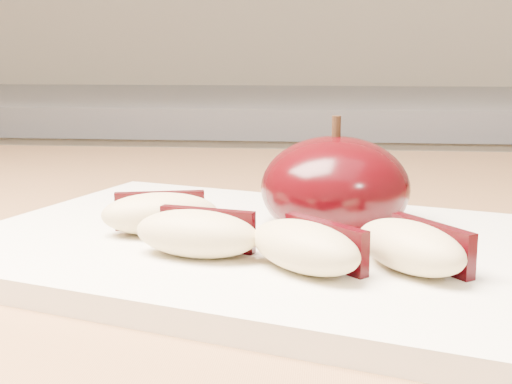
# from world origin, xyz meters

# --- Properties ---
(back_cabinet) EXTENTS (2.40, 0.62, 0.94)m
(back_cabinet) POSITION_xyz_m (0.00, 1.20, 0.47)
(back_cabinet) COLOR silver
(back_cabinet) RESTS_ON ground
(cutting_board) EXTENTS (0.37, 0.31, 0.01)m
(cutting_board) POSITION_xyz_m (-0.01, 0.38, 0.91)
(cutting_board) COLOR white
(cutting_board) RESTS_ON island_counter
(apple_half) EXTENTS (0.09, 0.09, 0.07)m
(apple_half) POSITION_xyz_m (0.03, 0.41, 0.93)
(apple_half) COLOR black
(apple_half) RESTS_ON cutting_board
(apple_wedge_a) EXTENTS (0.07, 0.05, 0.02)m
(apple_wedge_a) POSITION_xyz_m (-0.07, 0.38, 0.92)
(apple_wedge_a) COLOR #D1BA85
(apple_wedge_a) RESTS_ON cutting_board
(apple_wedge_b) EXTENTS (0.07, 0.05, 0.02)m
(apple_wedge_b) POSITION_xyz_m (-0.04, 0.34, 0.92)
(apple_wedge_b) COLOR #D1BA85
(apple_wedge_b) RESTS_ON cutting_board
(apple_wedge_c) EXTENTS (0.07, 0.07, 0.02)m
(apple_wedge_c) POSITION_xyz_m (0.02, 0.32, 0.92)
(apple_wedge_c) COLOR #D1BA85
(apple_wedge_c) RESTS_ON cutting_board
(apple_wedge_d) EXTENTS (0.06, 0.07, 0.02)m
(apple_wedge_d) POSITION_xyz_m (0.07, 0.32, 0.92)
(apple_wedge_d) COLOR #D1BA85
(apple_wedge_d) RESTS_ON cutting_board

